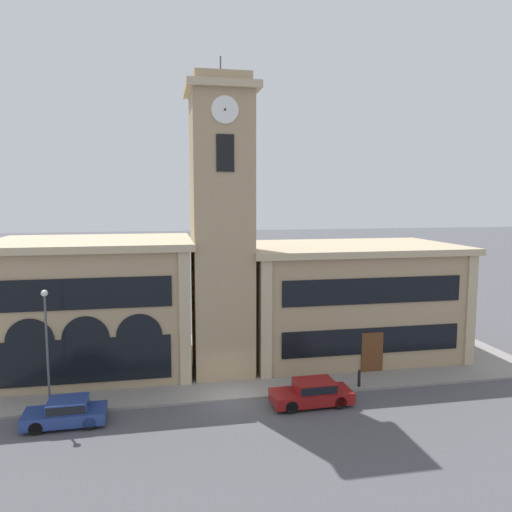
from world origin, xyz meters
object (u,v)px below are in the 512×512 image
(parked_car_near, at_px, (66,412))
(bollard, at_px, (359,378))
(parked_car_mid, at_px, (312,392))
(street_lamp, at_px, (46,334))

(parked_car_near, height_order, bollard, parked_car_near)
(parked_car_mid, bearing_deg, bollard, -155.30)
(parked_car_near, height_order, street_lamp, street_lamp)
(parked_car_near, bearing_deg, street_lamp, -57.61)
(parked_car_near, height_order, parked_car_mid, parked_car_mid)
(parked_car_near, bearing_deg, bollard, -175.49)
(street_lamp, bearing_deg, parked_car_near, -56.24)
(parked_car_near, xyz_separation_m, bollard, (16.68, 1.72, -0.05))
(street_lamp, distance_m, bollard, 18.22)
(bollard, bearing_deg, parked_car_mid, -153.93)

